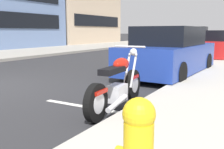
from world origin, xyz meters
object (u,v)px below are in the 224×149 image
object	(u,v)px
parked_motorcycle	(118,86)
parked_car_second_in_row	(221,42)
parked_car_across_street	(170,53)
parked_car_at_intersection	(208,45)
crossing_truck	(192,34)
fire_hydrant	(138,147)

from	to	relation	value
parked_motorcycle	parked_car_second_in_row	size ratio (longest dim) A/B	0.47
parked_car_across_street	parked_car_at_intersection	bearing A→B (deg)	1.88
parked_car_at_intersection	parked_car_second_in_row	xyz separation A→B (m)	(5.56, 0.08, -0.01)
parked_motorcycle	parked_car_across_street	xyz separation A→B (m)	(3.96, 0.29, 0.29)
parked_car_at_intersection	crossing_truck	size ratio (longest dim) A/B	0.77
parked_car_at_intersection	fire_hydrant	xyz separation A→B (m)	(-12.46, -1.63, -0.11)
parked_car_across_street	crossing_truck	xyz separation A→B (m)	(30.03, 6.17, 0.32)
parked_motorcycle	parked_car_across_street	size ratio (longest dim) A/B	0.49
parked_car_second_in_row	fire_hydrant	bearing A→B (deg)	-173.90
parked_car_across_street	parked_motorcycle	bearing A→B (deg)	-172.80
parked_car_across_street	parked_car_at_intersection	world-z (taller)	parked_car_across_street
crossing_truck	parked_car_at_intersection	bearing A→B (deg)	105.42
parked_motorcycle	parked_car_at_intersection	xyz separation A→B (m)	(10.08, 0.18, 0.24)
parked_car_second_in_row	fire_hydrant	size ratio (longest dim) A/B	5.86
crossing_truck	fire_hydrant	world-z (taller)	crossing_truck
parked_motorcycle	fire_hydrant	size ratio (longest dim) A/B	2.78
parked_car_across_street	parked_car_second_in_row	bearing A→B (deg)	2.79
parked_car_second_in_row	fire_hydrant	xyz separation A→B (m)	(-18.02, -1.71, -0.10)
parked_car_across_street	parked_car_second_in_row	xyz separation A→B (m)	(11.68, -0.03, -0.06)
parked_motorcycle	parked_car_second_in_row	distance (m)	15.64
crossing_truck	parked_car_across_street	bearing A→B (deg)	102.31
parked_car_second_in_row	parked_car_across_street	bearing A→B (deg)	-179.50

